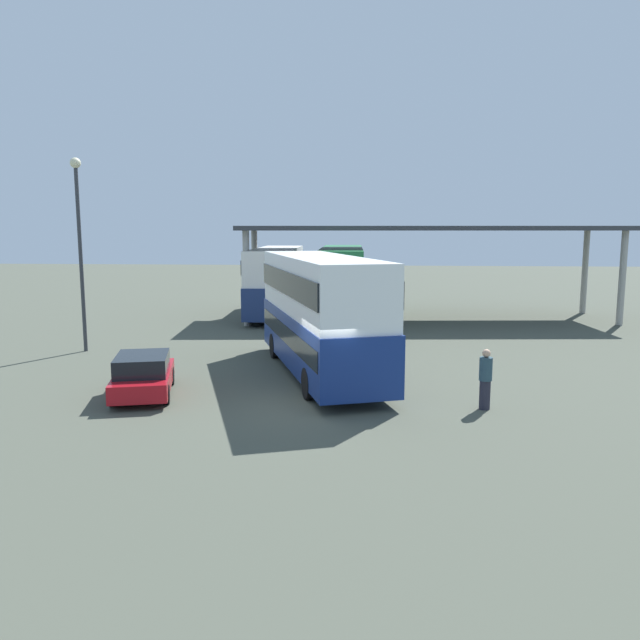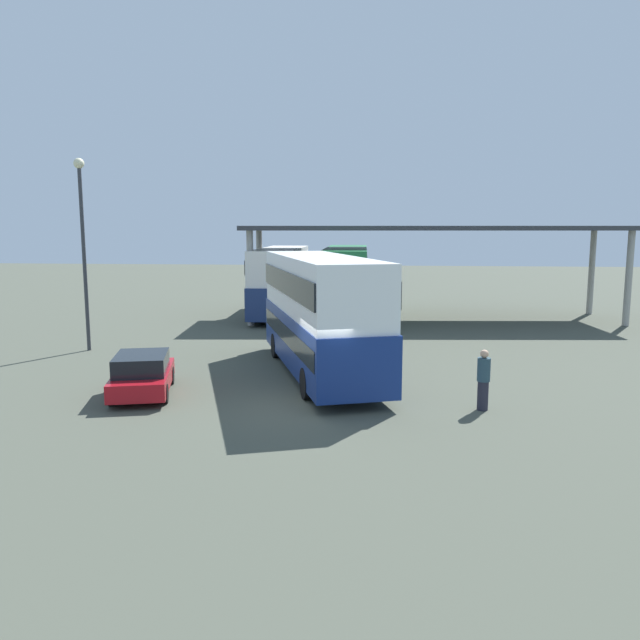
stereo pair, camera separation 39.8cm
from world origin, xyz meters
The scene contains 8 objects.
ground_plane centered at (0.00, 0.00, 0.00)m, with size 140.00×140.00×0.00m, color #474C3F.
double_decker_main centered at (-0.17, 4.18, 2.36)m, with size 5.64×10.67×4.31m.
parked_hatchback centered at (-5.57, 0.78, 0.67)m, with size 2.62×4.19×1.35m.
double_decker_near_canopy centered at (-4.01, 19.42, 2.24)m, with size 2.87×10.86×4.08m.
double_decker_mid_row centered at (0.00, 18.71, 2.27)m, with size 2.77×11.60×4.14m.
depot_canopy centered at (4.99, 18.41, 5.08)m, with size 22.14×7.80×5.41m.
lamppost_tall centered at (-10.66, 7.60, 5.13)m, with size 0.44×0.44×8.21m.
pedestrian_waiting centered at (5.04, 0.08, 0.91)m, with size 0.38×0.38×1.81m.
Camera 1 is at (1.55, -18.03, 5.34)m, focal length 34.83 mm.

